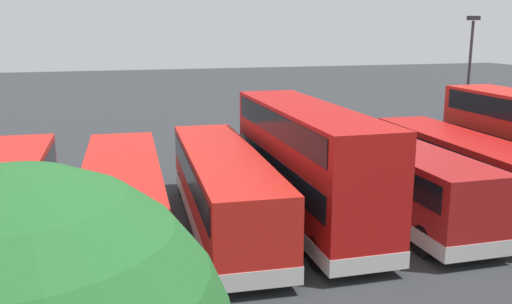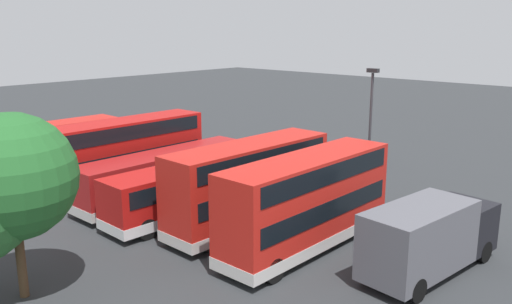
# 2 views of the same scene
# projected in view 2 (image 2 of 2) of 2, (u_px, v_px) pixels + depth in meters

# --- Properties ---
(ground_plane) EXTENTS (140.00, 140.00, 0.00)m
(ground_plane) POSITION_uv_depth(u_px,v_px,m) (257.00, 163.00, 41.87)
(ground_plane) COLOR #2D3033
(bus_double_decker_near_end) EXTENTS (2.68, 10.36, 4.55)m
(bus_double_decker_near_end) POSITION_uv_depth(u_px,v_px,m) (307.00, 200.00, 25.19)
(bus_double_decker_near_end) COLOR red
(bus_double_decker_near_end) RESTS_ON ground
(bus_double_decker_second) EXTENTS (2.85, 10.18, 4.55)m
(bus_double_decker_second) POSITION_uv_depth(u_px,v_px,m) (249.00, 183.00, 28.01)
(bus_double_decker_second) COLOR red
(bus_double_decker_second) RESTS_ON ground
(bus_single_deck_third) EXTENTS (2.98, 11.70, 2.95)m
(bus_single_deck_third) POSITION_uv_depth(u_px,v_px,m) (199.00, 186.00, 30.27)
(bus_single_deck_third) COLOR #B71411
(bus_single_deck_third) RESTS_ON ground
(bus_single_deck_fourth) EXTENTS (2.67, 11.83, 2.95)m
(bus_single_deck_fourth) POSITION_uv_depth(u_px,v_px,m) (165.00, 174.00, 32.72)
(bus_single_deck_fourth) COLOR #A51919
(bus_single_deck_fourth) RESTS_ON ground
(bus_double_decker_fifth) EXTENTS (2.72, 11.20, 4.55)m
(bus_double_decker_fifth) POSITION_uv_depth(u_px,v_px,m) (125.00, 152.00, 34.80)
(bus_double_decker_fifth) COLOR #B71411
(bus_double_decker_fifth) RESTS_ON ground
(bus_single_deck_sixth) EXTENTS (3.18, 11.99, 2.95)m
(bus_single_deck_sixth) POSITION_uv_depth(u_px,v_px,m) (102.00, 156.00, 37.26)
(bus_single_deck_sixth) COLOR red
(bus_single_deck_sixth) RESTS_ON ground
(bus_single_deck_seventh) EXTENTS (3.12, 11.00, 2.95)m
(bus_single_deck_seventh) POSITION_uv_depth(u_px,v_px,m) (68.00, 149.00, 39.29)
(bus_single_deck_seventh) COLOR red
(bus_single_deck_seventh) RESTS_ON ground
(bus_single_deck_far_end) EXTENTS (2.91, 11.66, 2.95)m
(bus_single_deck_far_end) POSITION_uv_depth(u_px,v_px,m) (47.00, 141.00, 42.20)
(bus_single_deck_far_end) COLOR red
(bus_single_deck_far_end) RESTS_ON ground
(box_truck_blue) EXTENTS (3.33, 7.73, 3.20)m
(box_truck_blue) POSITION_uv_depth(u_px,v_px,m) (429.00, 236.00, 22.85)
(box_truck_blue) COLOR #595960
(box_truck_blue) RESTS_ON ground
(car_hatchback_silver) EXTENTS (4.79, 3.76, 1.43)m
(car_hatchback_silver) POSITION_uv_depth(u_px,v_px,m) (348.00, 153.00, 41.98)
(car_hatchback_silver) COLOR #1E479E
(car_hatchback_silver) RESTS_ON ground
(car_small_green) EXTENTS (4.65, 2.55, 1.43)m
(car_small_green) POSITION_uv_depth(u_px,v_px,m) (131.00, 126.00, 53.18)
(car_small_green) COLOR silver
(car_small_green) RESTS_ON ground
(lamp_post_tall) EXTENTS (0.70, 0.30, 8.07)m
(lamp_post_tall) POSITION_uv_depth(u_px,v_px,m) (370.00, 125.00, 31.72)
(lamp_post_tall) COLOR #38383D
(lamp_post_tall) RESTS_ON ground
(waste_bin_yellow) EXTENTS (0.60, 0.60, 0.95)m
(waste_bin_yellow) POSITION_uv_depth(u_px,v_px,m) (238.00, 154.00, 42.62)
(waste_bin_yellow) COLOR #333338
(waste_bin_yellow) RESTS_ON ground
(tree_midright) EXTENTS (4.91, 4.91, 7.40)m
(tree_midright) POSITION_uv_depth(u_px,v_px,m) (12.00, 177.00, 20.07)
(tree_midright) COLOR #4C3823
(tree_midright) RESTS_ON ground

